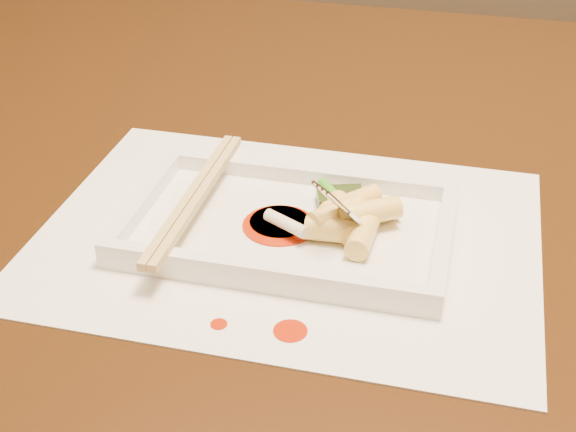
% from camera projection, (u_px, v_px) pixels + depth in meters
% --- Properties ---
extents(table, '(1.40, 0.90, 0.75)m').
position_uv_depth(table, '(340.00, 243.00, 0.82)').
color(table, black).
rests_on(table, ground).
extents(placemat, '(0.40, 0.30, 0.00)m').
position_uv_depth(placemat, '(288.00, 235.00, 0.65)').
color(placemat, white).
rests_on(placemat, table).
extents(sauce_splatter_a, '(0.02, 0.02, 0.00)m').
position_uv_depth(sauce_splatter_a, '(290.00, 331.00, 0.55)').
color(sauce_splatter_a, '#B22105').
rests_on(sauce_splatter_a, placemat).
extents(sauce_splatter_b, '(0.01, 0.01, 0.00)m').
position_uv_depth(sauce_splatter_b, '(219.00, 324.00, 0.56)').
color(sauce_splatter_b, '#B22105').
rests_on(sauce_splatter_b, placemat).
extents(plate_base, '(0.26, 0.16, 0.01)m').
position_uv_depth(plate_base, '(288.00, 231.00, 0.65)').
color(plate_base, white).
rests_on(plate_base, placemat).
extents(plate_rim_far, '(0.26, 0.01, 0.01)m').
position_uv_depth(plate_rim_far, '(308.00, 175.00, 0.70)').
color(plate_rim_far, white).
rests_on(plate_rim_far, plate_base).
extents(plate_rim_near, '(0.26, 0.01, 0.01)m').
position_uv_depth(plate_rim_near, '(264.00, 273.00, 0.58)').
color(plate_rim_near, white).
rests_on(plate_rim_near, plate_base).
extents(plate_rim_left, '(0.01, 0.14, 0.01)m').
position_uv_depth(plate_rim_left, '(144.00, 200.00, 0.67)').
color(plate_rim_left, white).
rests_on(plate_rim_left, plate_base).
extents(plate_rim_right, '(0.01, 0.14, 0.01)m').
position_uv_depth(plate_rim_right, '(444.00, 240.00, 0.62)').
color(plate_rim_right, white).
rests_on(plate_rim_right, plate_base).
extents(veg_piece, '(0.04, 0.04, 0.01)m').
position_uv_depth(veg_piece, '(340.00, 199.00, 0.67)').
color(veg_piece, black).
rests_on(veg_piece, plate_base).
extents(scallion_white, '(0.04, 0.03, 0.01)m').
position_uv_depth(scallion_white, '(286.00, 224.00, 0.63)').
color(scallion_white, '#EAEACC').
rests_on(scallion_white, plate_base).
extents(scallion_green, '(0.06, 0.07, 0.01)m').
position_uv_depth(scallion_green, '(344.00, 207.00, 0.65)').
color(scallion_green, '#309718').
rests_on(scallion_green, plate_base).
extents(chopstick_a, '(0.01, 0.21, 0.01)m').
position_uv_depth(chopstick_a, '(191.00, 195.00, 0.65)').
color(chopstick_a, tan).
rests_on(chopstick_a, plate_rim_near).
extents(chopstick_b, '(0.01, 0.21, 0.01)m').
position_uv_depth(chopstick_b, '(200.00, 197.00, 0.65)').
color(chopstick_b, tan).
rests_on(chopstick_b, plate_rim_near).
extents(fork, '(0.09, 0.10, 0.14)m').
position_uv_depth(fork, '(383.00, 145.00, 0.61)').
color(fork, silver).
rests_on(fork, plate_base).
extents(sauce_blob_0, '(0.05, 0.05, 0.00)m').
position_uv_depth(sauce_blob_0, '(280.00, 222.00, 0.65)').
color(sauce_blob_0, '#B22105').
rests_on(sauce_blob_0, plate_base).
extents(sauce_blob_1, '(0.06, 0.06, 0.00)m').
position_uv_depth(sauce_blob_1, '(279.00, 225.00, 0.65)').
color(sauce_blob_1, '#B22105').
rests_on(sauce_blob_1, plate_base).
extents(rice_cake_0, '(0.05, 0.05, 0.02)m').
position_uv_depth(rice_cake_0, '(352.00, 202.00, 0.66)').
color(rice_cake_0, '#FFE877').
rests_on(rice_cake_0, plate_base).
extents(rice_cake_1, '(0.05, 0.02, 0.02)m').
position_uv_depth(rice_cake_1, '(335.00, 230.00, 0.62)').
color(rice_cake_1, '#FFE877').
rests_on(rice_cake_1, plate_base).
extents(rice_cake_2, '(0.05, 0.04, 0.02)m').
position_uv_depth(rice_cake_2, '(369.00, 212.00, 0.63)').
color(rice_cake_2, '#FFE877').
rests_on(rice_cake_2, plate_base).
extents(rice_cake_3, '(0.04, 0.04, 0.02)m').
position_uv_depth(rice_cake_3, '(375.00, 213.00, 0.64)').
color(rice_cake_3, '#FFE877').
rests_on(rice_cake_3, plate_base).
extents(rice_cake_4, '(0.03, 0.05, 0.02)m').
position_uv_depth(rice_cake_4, '(341.00, 215.00, 0.64)').
color(rice_cake_4, '#FFE877').
rests_on(rice_cake_4, plate_base).
extents(rice_cake_5, '(0.04, 0.05, 0.02)m').
position_uv_depth(rice_cake_5, '(336.00, 213.00, 0.63)').
color(rice_cake_5, '#FFE877').
rests_on(rice_cake_5, plate_base).
extents(rice_cake_6, '(0.02, 0.05, 0.02)m').
position_uv_depth(rice_cake_6, '(363.00, 234.00, 0.62)').
color(rice_cake_6, '#FFE877').
rests_on(rice_cake_6, plate_base).
extents(rice_cake_7, '(0.04, 0.04, 0.02)m').
position_uv_depth(rice_cake_7, '(339.00, 223.00, 0.63)').
color(rice_cake_7, '#FFE877').
rests_on(rice_cake_7, plate_base).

